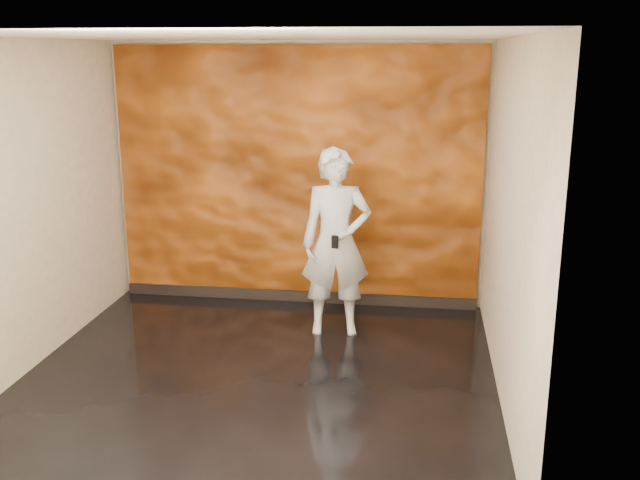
# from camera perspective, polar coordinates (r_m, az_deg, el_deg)

# --- Properties ---
(room) EXTENTS (4.02, 4.02, 2.81)m
(room) POSITION_cam_1_polar(r_m,az_deg,el_deg) (5.75, -5.26, 1.84)
(room) COLOR black
(room) RESTS_ON ground
(feature_wall) EXTENTS (3.90, 0.06, 2.75)m
(feature_wall) POSITION_cam_1_polar(r_m,az_deg,el_deg) (7.63, -1.86, 5.00)
(feature_wall) COLOR #C46017
(feature_wall) RESTS_ON ground
(baseboard) EXTENTS (3.90, 0.04, 0.12)m
(baseboard) POSITION_cam_1_polar(r_m,az_deg,el_deg) (7.93, -1.83, -4.49)
(baseboard) COLOR black
(baseboard) RESTS_ON ground
(man) EXTENTS (0.73, 0.54, 1.82)m
(man) POSITION_cam_1_polar(r_m,az_deg,el_deg) (6.84, 1.30, -0.20)
(man) COLOR #9BA0AB
(man) RESTS_ON ground
(phone) EXTENTS (0.07, 0.03, 0.12)m
(phone) POSITION_cam_1_polar(r_m,az_deg,el_deg) (6.56, 1.20, -0.16)
(phone) COLOR black
(phone) RESTS_ON man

